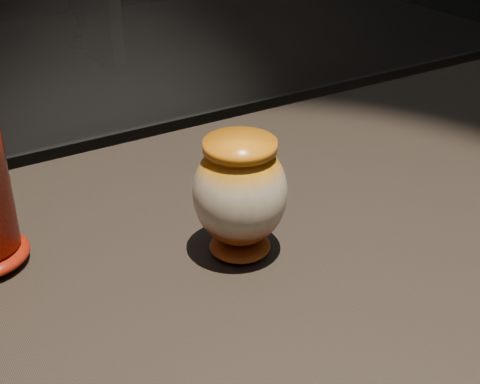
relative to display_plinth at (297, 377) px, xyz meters
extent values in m
cube|color=black|center=(0.00, 0.00, 0.24)|extent=(2.00, 0.80, 0.05)
ellipsoid|color=maroon|center=(-0.10, 0.00, 0.28)|extent=(0.09, 0.09, 0.02)
ellipsoid|color=beige|center=(-0.10, 0.00, 0.36)|extent=(0.13, 0.13, 0.14)
cylinder|color=orange|center=(-0.10, 0.00, 0.42)|extent=(0.10, 0.10, 0.01)
cube|color=black|center=(1.02, 3.51, -0.21)|extent=(0.08, 0.50, 0.85)
camera|label=1|loc=(-0.48, -0.61, 0.76)|focal=50.00mm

